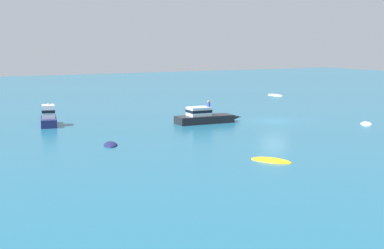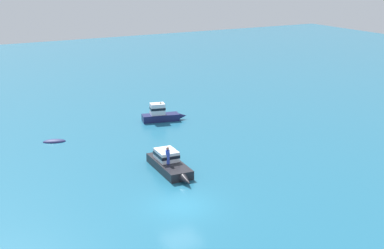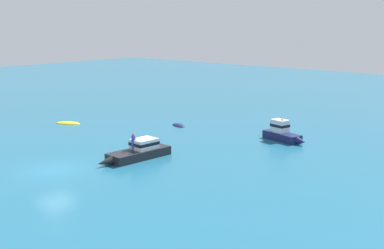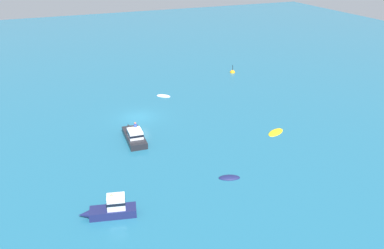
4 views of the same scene
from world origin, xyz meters
name	(u,v)px [view 2 (image 2 of 4)]	position (x,y,z in m)	size (l,w,h in m)	color
ground_plane	(181,206)	(0.00, 0.00, 0.00)	(160.00, 160.00, 0.00)	#1E607F
motor_cruiser	(169,163)	(2.13, 6.01, 0.56)	(2.12, 6.37, 2.00)	black
rib_1	(54,142)	(-3.80, 16.96, 0.00)	(2.19, 1.54, 0.44)	#191E4C
powerboat	(161,114)	(7.33, 18.38, 0.68)	(4.61, 2.10, 1.94)	#191E4C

